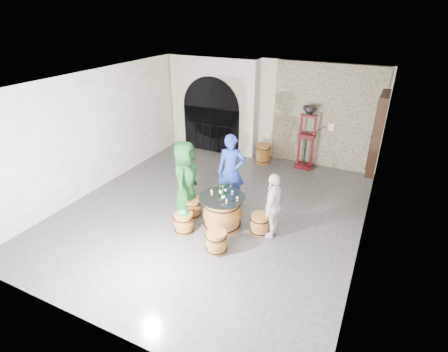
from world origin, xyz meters
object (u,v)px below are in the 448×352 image
at_px(barrel_table, 222,212).
at_px(barrel_stool_left, 192,207).
at_px(barrel_stool_right, 260,224).
at_px(wine_bottle_right, 225,188).
at_px(person_green, 185,179).
at_px(corking_press, 307,133).
at_px(wine_bottle_center, 223,195).
at_px(person_white, 273,206).
at_px(barrel_stool_near_left, 184,223).
at_px(barrel_stool_far, 229,200).
at_px(person_blue, 231,171).
at_px(side_barrel, 263,154).
at_px(wine_bottle_left, 221,190).
at_px(barrel_stool_near_right, 216,242).

bearing_deg(barrel_table, barrel_stool_left, 171.87).
relative_size(barrel_stool_right, wine_bottle_right, 1.46).
distance_m(barrel_table, person_green, 1.19).
bearing_deg(barrel_table, corking_press, 78.16).
bearing_deg(wine_bottle_center, wine_bottle_right, 109.53).
bearing_deg(wine_bottle_right, person_green, -178.48).
relative_size(person_white, wine_bottle_right, 4.68).
distance_m(barrel_stool_left, barrel_stool_near_left, 0.68).
relative_size(barrel_stool_far, person_white, 0.31).
relative_size(barrel_stool_far, barrel_stool_near_left, 1.00).
bearing_deg(barrel_table, person_blue, 104.55).
bearing_deg(side_barrel, barrel_stool_near_left, -93.58).
relative_size(barrel_stool_near_left, wine_bottle_right, 1.46).
xyz_separation_m(person_green, wine_bottle_left, (0.99, -0.09, -0.01)).
relative_size(barrel_stool_right, person_white, 0.31).
distance_m(wine_bottle_right, corking_press, 4.07).
height_order(side_barrel, corking_press, corking_press).
bearing_deg(barrel_table, barrel_stool_far, 104.55).
xyz_separation_m(person_green, wine_bottle_right, (1.03, 0.03, -0.01)).
height_order(barrel_stool_left, barrel_stool_right, same).
relative_size(barrel_stool_near_right, wine_bottle_center, 1.46).
xyz_separation_m(barrel_stool_near_left, wine_bottle_center, (0.80, 0.41, 0.71)).
distance_m(wine_bottle_center, wine_bottle_right, 0.32).
xyz_separation_m(barrel_stool_far, barrel_stool_right, (1.09, -0.68, 0.00)).
bearing_deg(barrel_stool_near_left, barrel_stool_far, 70.78).
height_order(barrel_stool_left, corking_press, corking_press).
bearing_deg(wine_bottle_right, wine_bottle_center, -70.47).
bearing_deg(barrel_table, barrel_stool_right, 11.51).
xyz_separation_m(person_blue, wine_bottle_left, (0.22, -1.03, 0.01)).
relative_size(barrel_stool_right, side_barrel, 0.72).
bearing_deg(person_white, wine_bottle_center, -73.23).
distance_m(barrel_stool_near_left, wine_bottle_center, 1.14).
relative_size(barrel_stool_far, person_blue, 0.25).
relative_size(barrel_stool_left, barrel_stool_near_left, 1.00).
bearing_deg(wine_bottle_right, barrel_stool_left, -176.58).
xyz_separation_m(barrel_stool_near_right, wine_bottle_right, (-0.30, 1.02, 0.71)).
distance_m(barrel_stool_left, person_green, 0.74).
xyz_separation_m(person_white, wine_bottle_left, (-1.19, -0.16, 0.18)).
distance_m(barrel_stool_right, wine_bottle_center, 1.09).
bearing_deg(barrel_table, person_white, 11.51).
xyz_separation_m(barrel_table, person_white, (1.12, 0.23, 0.36)).
bearing_deg(barrel_table, wine_bottle_left, 133.36).
bearing_deg(barrel_stool_right, person_blue, 141.54).
bearing_deg(barrel_stool_near_left, corking_press, 71.37).
bearing_deg(person_green, person_blue, -54.09).
relative_size(barrel_stool_near_right, person_white, 0.31).
xyz_separation_m(barrel_stool_left, side_barrel, (0.45, 3.78, 0.09)).
xyz_separation_m(barrel_stool_near_right, person_white, (0.84, 1.07, 0.53)).
xyz_separation_m(person_green, side_barrel, (0.62, 3.75, -0.62)).
height_order(barrel_stool_far, wine_bottle_left, wine_bottle_left).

